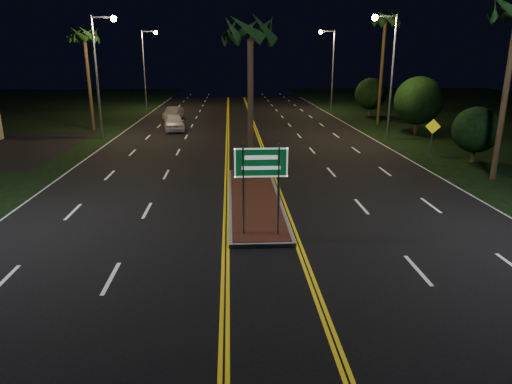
{
  "coord_description": "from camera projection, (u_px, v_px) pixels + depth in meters",
  "views": [
    {
      "loc": [
        -1.02,
        -12.04,
        6.1
      ],
      "look_at": [
        -0.21,
        2.05,
        1.9
      ],
      "focal_mm": 32.0,
      "sensor_mm": 36.0,
      "label": 1
    }
  ],
  "objects": [
    {
      "name": "shrub_near",
      "position": [
        476.0,
        130.0,
        26.89
      ],
      "size": [
        2.7,
        2.7,
        3.3
      ],
      "color": "#382819",
      "rests_on": "ground"
    },
    {
      "name": "palm_median",
      "position": [
        250.0,
        30.0,
        21.29
      ],
      "size": [
        2.4,
        2.4,
        8.3
      ],
      "color": "#382819",
      "rests_on": "ground"
    },
    {
      "name": "streetlight_left_mid",
      "position": [
        101.0,
        63.0,
        34.09
      ],
      "size": [
        1.91,
        0.44,
        9.0
      ],
      "color": "gray",
      "rests_on": "ground"
    },
    {
      "name": "shrub_mid",
      "position": [
        418.0,
        101.0,
        36.27
      ],
      "size": [
        3.78,
        3.78,
        4.62
      ],
      "color": "#382819",
      "rests_on": "ground"
    },
    {
      "name": "streetlight_right_mid",
      "position": [
        388.0,
        63.0,
        33.33
      ],
      "size": [
        1.91,
        0.44,
        9.0
      ],
      "color": "gray",
      "rests_on": "ground"
    },
    {
      "name": "streetlight_right_far",
      "position": [
        330.0,
        60.0,
        52.47
      ],
      "size": [
        1.91,
        0.44,
        9.0
      ],
      "color": "gray",
      "rests_on": "ground"
    },
    {
      "name": "streetlight_left_far",
      "position": [
        147.0,
        60.0,
        53.22
      ],
      "size": [
        1.91,
        0.44,
        9.0
      ],
      "color": "gray",
      "rests_on": "ground"
    },
    {
      "name": "palm_left_far",
      "position": [
        84.0,
        35.0,
        37.2
      ],
      "size": [
        2.4,
        2.4,
        8.8
      ],
      "color": "#382819",
      "rests_on": "ground"
    },
    {
      "name": "car_near",
      "position": [
        174.0,
        121.0,
        38.9
      ],
      "size": [
        2.83,
        5.19,
        1.64
      ],
      "primitive_type": "imported",
      "rotation": [
        0.0,
        0.0,
        0.15
      ],
      "color": "white",
      "rests_on": "ground"
    },
    {
      "name": "ground",
      "position": [
        267.0,
        274.0,
        13.32
      ],
      "size": [
        120.0,
        120.0,
        0.0
      ],
      "primitive_type": "plane",
      "color": "black",
      "rests_on": "ground"
    },
    {
      "name": "warning_sign",
      "position": [
        432.0,
        132.0,
        29.46
      ],
      "size": [
        0.9,
        0.32,
        2.24
      ],
      "rotation": [
        0.0,
        0.0,
        -0.31
      ],
      "color": "gray",
      "rests_on": "ground"
    },
    {
      "name": "palm_right_far",
      "position": [
        385.0,
        20.0,
        40.11
      ],
      "size": [
        2.4,
        2.4,
        10.3
      ],
      "color": "#382819",
      "rests_on": "ground"
    },
    {
      "name": "shrub_far",
      "position": [
        371.0,
        94.0,
        47.85
      ],
      "size": [
        3.24,
        3.24,
        3.96
      ],
      "color": "#382819",
      "rests_on": "ground"
    },
    {
      "name": "median_island",
      "position": [
        254.0,
        199.0,
        19.99
      ],
      "size": [
        2.25,
        10.25,
        0.17
      ],
      "color": "gray",
      "rests_on": "ground"
    },
    {
      "name": "highway_sign",
      "position": [
        261.0,
        171.0,
        15.31
      ],
      "size": [
        1.8,
        0.08,
        3.2
      ],
      "color": "gray",
      "rests_on": "ground"
    },
    {
      "name": "car_far",
      "position": [
        173.0,
        112.0,
        45.96
      ],
      "size": [
        2.34,
        4.46,
        1.42
      ],
      "primitive_type": "imported",
      "rotation": [
        0.0,
        0.0,
        -0.12
      ],
      "color": "#AFAFB9",
      "rests_on": "ground"
    }
  ]
}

